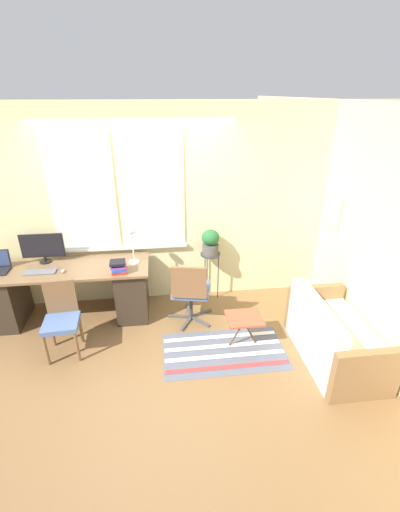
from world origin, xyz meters
The scene contains 16 objects.
ground_plane centered at (0.00, 0.00, 0.00)m, with size 14.00×14.00×0.00m, color brown.
wall_back_with_window centered at (-0.01, 0.78, 1.36)m, with size 9.00×0.12×2.70m.
wall_right_with_picture centered at (2.62, 0.00, 1.35)m, with size 0.08×9.00×2.70m.
desk centered at (-0.96, 0.35, 0.41)m, with size 2.10×0.70×0.76m.
monitor centered at (-1.25, 0.55, 0.98)m, with size 0.54×0.15×0.39m.
keyboard centered at (-1.23, 0.25, 0.77)m, with size 0.38×0.14×0.02m.
mouse centered at (-0.95, 0.22, 0.78)m, with size 0.04×0.07×0.03m.
desk_lamp centered at (-0.09, 0.40, 1.11)m, with size 0.14×0.14×0.48m.
book_stack centered at (-0.26, 0.13, 0.84)m, with size 0.20×0.18×0.15m.
desk_chair_wooden centered at (-0.90, -0.32, 0.47)m, with size 0.41×0.42×0.87m.
office_chair_swivel centered at (0.62, 0.06, 0.48)m, with size 0.61×0.61×0.90m.
couch_loveseat centered at (2.14, -0.83, 0.27)m, with size 0.71×1.30×0.75m.
plant_stand centered at (0.95, 0.60, 0.64)m, with size 0.28×0.28×0.73m.
potted_plant centered at (0.95, 0.60, 0.91)m, with size 0.24×0.24×0.35m.
floor_rug_striped centered at (0.95, -0.58, 0.00)m, with size 1.44×0.79×0.01m.
folding_stool centered at (1.20, -0.49, 0.37)m, with size 0.42×0.36×0.41m.
Camera 1 is at (0.28, -3.69, 2.78)m, focal length 24.00 mm.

